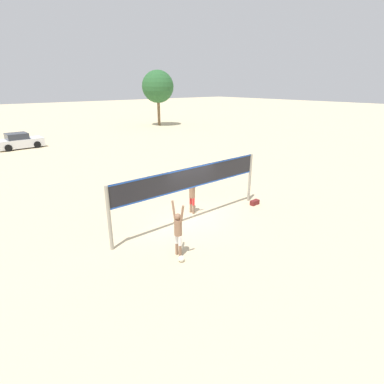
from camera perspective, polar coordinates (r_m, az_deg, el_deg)
The scene contains 8 objects.
ground_plane at distance 13.76m, azimuth -0.00°, elevation -5.46°, with size 200.00×200.00×0.00m, color beige.
volleyball_net at distance 13.09m, azimuth -0.00°, elevation 1.62°, with size 8.00×0.14×2.53m.
player_spiker at distance 10.64m, azimuth -2.67°, elevation -7.00°, with size 0.28×0.69×2.06m.
player_blocker at distance 14.16m, azimuth 0.02°, elevation -0.21°, with size 0.28×0.68×1.96m.
volleyball at distance 10.77m, azimuth -2.05°, elevation -12.58°, with size 0.23×0.23×0.23m.
gear_bag at distance 15.81m, azimuth 11.85°, elevation -1.96°, with size 0.50×0.24×0.24m.
parked_car_near at distance 33.66m, azimuth -30.00°, elevation 8.34°, with size 4.09×2.12×1.47m.
tree_right_cluster at distance 46.02m, azimuth -6.52°, elevation 19.30°, with size 4.57×4.57×7.80m.
Camera 1 is at (-7.94, -9.56, 5.90)m, focal length 28.00 mm.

